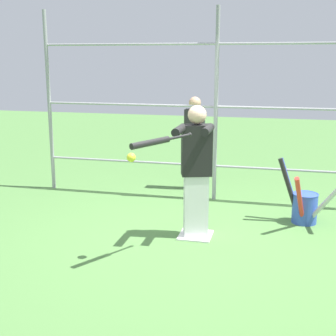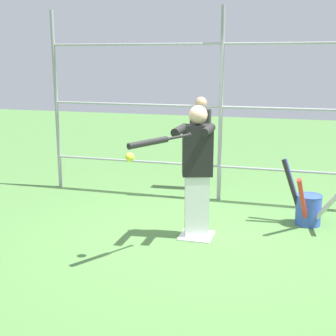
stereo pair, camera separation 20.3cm
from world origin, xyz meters
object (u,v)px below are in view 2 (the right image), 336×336
baseball_bat_swinging (154,142)px  bat_bucket (307,207)px  batter (197,168)px  softball_in_flight (130,157)px  bystander_behind_fence (200,142)px

baseball_bat_swinging → bat_bucket: size_ratio=0.85×
batter → softball_in_flight: 1.04m
baseball_bat_swinging → batter: bearing=-107.8°
softball_in_flight → bystander_behind_fence: bystander_behind_fence is taller
bystander_behind_fence → batter: bearing=101.0°
bat_bucket → batter: bearing=32.0°
bat_bucket → bystander_behind_fence: (1.73, -1.32, 0.56)m
softball_in_flight → bat_bucket: (-1.85, -1.67, -0.91)m
batter → bat_bucket: size_ratio=1.85×
softball_in_flight → bat_bucket: 2.65m
baseball_bat_swinging → bat_bucket: bearing=-133.6°
batter → softball_in_flight: (0.53, 0.85, 0.28)m
baseball_bat_swinging → softball_in_flight: size_ratio=7.75×
batter → baseball_bat_swinging: batter is taller
batter → bat_bucket: (-1.32, -0.82, -0.63)m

